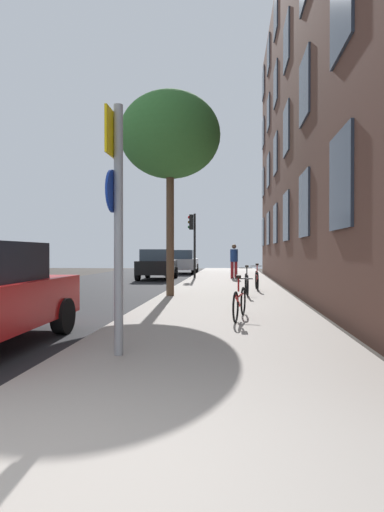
% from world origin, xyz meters
% --- Properties ---
extents(ground_plane, '(41.80, 41.80, 0.00)m').
position_xyz_m(ground_plane, '(-2.40, 15.00, 0.00)').
color(ground_plane, '#332D28').
extents(road_asphalt, '(7.00, 38.00, 0.01)m').
position_xyz_m(road_asphalt, '(-4.50, 15.00, 0.01)').
color(road_asphalt, '#232326').
rests_on(road_asphalt, ground).
extents(sidewalk, '(4.20, 38.00, 0.12)m').
position_xyz_m(sidewalk, '(1.10, 15.00, 0.06)').
color(sidewalk, '#9E9389').
rests_on(sidewalk, ground).
extents(building_facade, '(0.56, 27.00, 14.62)m').
position_xyz_m(building_facade, '(3.69, 14.50, 7.33)').
color(building_facade, '#513328').
rests_on(building_facade, ground).
extents(sign_post, '(0.16, 0.60, 3.29)m').
position_xyz_m(sign_post, '(-0.18, 3.17, 2.04)').
color(sign_post, gray).
rests_on(sign_post, sidewalk).
extents(traffic_light, '(0.43, 0.24, 3.41)m').
position_xyz_m(traffic_light, '(-0.79, 20.00, 2.47)').
color(traffic_light, black).
rests_on(traffic_light, sidewalk).
extents(tree_near, '(3.13, 3.13, 6.33)m').
position_xyz_m(tree_near, '(-0.61, 10.72, 5.09)').
color(tree_near, brown).
rests_on(tree_near, sidewalk).
extents(bicycle_0, '(0.45, 1.64, 0.90)m').
position_xyz_m(bicycle_0, '(1.48, 6.33, 0.47)').
color(bicycle_0, black).
rests_on(bicycle_0, sidewalk).
extents(bicycle_1, '(0.42, 1.72, 0.95)m').
position_xyz_m(bicycle_1, '(1.77, 11.08, 0.49)').
color(bicycle_1, black).
rests_on(bicycle_1, sidewalk).
extents(bicycle_2, '(0.42, 1.67, 0.96)m').
position_xyz_m(bicycle_2, '(2.20, 13.02, 0.49)').
color(bicycle_2, black).
rests_on(bicycle_2, sidewalk).
extents(pedestrian_0, '(0.52, 0.52, 1.77)m').
position_xyz_m(pedestrian_0, '(1.41, 19.65, 1.13)').
color(pedestrian_0, maroon).
rests_on(pedestrian_0, sidewalk).
extents(car_1, '(1.90, 4.07, 1.62)m').
position_xyz_m(car_1, '(-2.73, 20.15, 0.84)').
color(car_1, black).
rests_on(car_1, road_asphalt).
extents(car_2, '(1.90, 3.99, 1.62)m').
position_xyz_m(car_2, '(-2.09, 26.52, 0.84)').
color(car_2, '#B7B7BC').
rests_on(car_2, road_asphalt).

